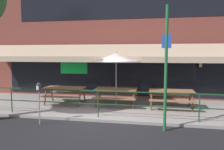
% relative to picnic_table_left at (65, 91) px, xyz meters
% --- Properties ---
extents(ground_plane, '(120.00, 120.00, 0.00)m').
position_rel_picnic_table_left_xyz_m(ground_plane, '(1.97, -2.01, -0.71)').
color(ground_plane, black).
extents(patio_deck, '(15.00, 4.00, 0.10)m').
position_rel_picnic_table_left_xyz_m(patio_deck, '(1.97, -0.01, -0.66)').
color(patio_deck, gray).
rests_on(patio_deck, ground).
extents(restaurant_building, '(15.00, 1.60, 6.91)m').
position_rel_picnic_table_left_xyz_m(restaurant_building, '(1.97, 2.21, 2.73)').
color(restaurant_building, brown).
rests_on(restaurant_building, ground).
extents(patio_railing, '(13.84, 0.04, 0.97)m').
position_rel_picnic_table_left_xyz_m(patio_railing, '(1.97, -1.71, 0.09)').
color(patio_railing, '#194723').
rests_on(patio_railing, patio_deck).
extents(picnic_table_left, '(1.80, 1.42, 0.76)m').
position_rel_picnic_table_left_xyz_m(picnic_table_left, '(0.00, 0.00, 0.00)').
color(picnic_table_left, brown).
rests_on(picnic_table_left, patio_deck).
extents(picnic_table_centre, '(1.80, 1.42, 0.76)m').
position_rel_picnic_table_left_xyz_m(picnic_table_centre, '(2.33, 0.06, 0.00)').
color(picnic_table_centre, brown).
rests_on(picnic_table_centre, patio_deck).
extents(picnic_table_right, '(1.80, 1.42, 0.76)m').
position_rel_picnic_table_left_xyz_m(picnic_table_right, '(4.65, 0.02, 0.00)').
color(picnic_table_right, brown).
rests_on(picnic_table_right, patio_deck).
extents(patio_umbrella_centre, '(2.14, 2.14, 2.38)m').
position_rel_picnic_table_left_xyz_m(patio_umbrella_centre, '(2.33, 0.09, 1.47)').
color(patio_umbrella_centre, '#B7B2A8').
rests_on(patio_umbrella_centre, patio_deck).
extents(parking_meter_near, '(0.15, 0.16, 1.42)m').
position_rel_picnic_table_left_xyz_m(parking_meter_near, '(0.17, -2.61, 0.44)').
color(parking_meter_near, gray).
rests_on(parking_meter_near, ground).
extents(street_sign_pole, '(0.28, 0.09, 3.80)m').
position_rel_picnic_table_left_xyz_m(street_sign_pole, '(4.27, -2.46, 1.25)').
color(street_sign_pole, '#1E6033').
rests_on(street_sign_pole, ground).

